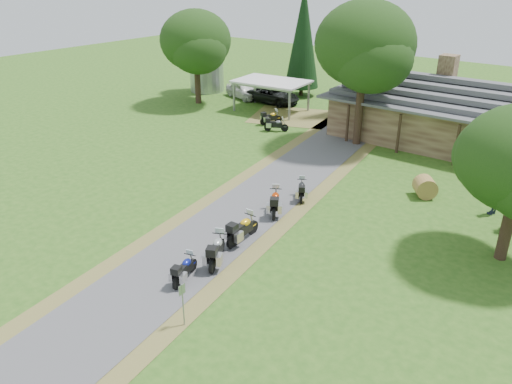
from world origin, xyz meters
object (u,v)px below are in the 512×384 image
Objects in this scene: lodge at (479,115)px; motorcycle_row_a at (185,268)px; silo at (206,57)px; motorcycle_row_e at (302,189)px; car_dark_suv at (273,92)px; motorcycle_carport_b at (276,124)px; car_white_sedan at (243,88)px; motorcycle_row_b at (217,249)px; motorcycle_carport_a at (271,117)px; carport at (271,96)px; motorcycle_row_c at (243,228)px; motorcycle_row_d at (275,201)px; hay_bale at (425,187)px.

motorcycle_row_a is at bearing -100.72° from lodge.
motorcycle_row_e is (22.39, -16.40, -2.97)m from silo.
motorcycle_row_a is at bearing -150.69° from car_dark_suv.
motorcycle_row_e is 12.65m from motorcycle_carport_b.
motorcycle_row_b is at bearing -124.85° from car_white_sedan.
motorcycle_carport_b is at bearing -107.72° from motorcycle_carport_a.
carport is 25.75m from motorcycle_row_b.
motorcycle_row_c is 3.42m from motorcycle_row_d.
carport is at bearing -147.14° from car_dark_suv.
car_white_sedan is 30.35m from motorcycle_row_b.
hay_bale is at bearing -50.03° from motorcycle_carport_b.
silo is 1.24× the size of car_dark_suv.
lodge is at bearing -38.85° from motorcycle_row_b.
car_white_sedan reaches higher than motorcycle_row_e.
carport is at bearing 151.70° from hay_bale.
car_white_sedan is at bearing 17.82° from motorcycle_row_a.
hay_bale is at bearing -35.69° from motorcycle_row_a.
motorcycle_row_c is (-0.30, 2.22, 0.00)m from motorcycle_row_b.
car_white_sedan is 3.22× the size of motorcycle_carport_a.
carport is at bearing 59.84° from motorcycle_carport_a.
hay_bale reaches higher than motorcycle_carport_b.
lodge reaches higher than motorcycle_carport_b.
hay_bale is at bearing -48.66° from motorcycle_row_b.
silo is at bearing 24.50° from motorcycle_row_a.
motorcycle_carport_b is (-8.98, 19.27, 0.00)m from motorcycle_row_a.
motorcycle_row_a is at bearing -48.89° from silo.
car_dark_suv is 3.34× the size of motorcycle_row_e.
carport is 20.34m from hay_bale.
car_white_sedan is 3.54m from car_dark_suv.
carport is 1.10× the size of car_white_sedan.
motorcycle_row_d is 2.43m from motorcycle_row_e.
motorcycle_row_e is (-0.38, 5.81, -0.13)m from motorcycle_row_c.
motorcycle_row_c is at bearing -62.70° from carport.
carport is 6.20m from motorcycle_carport_b.
motorcycle_row_d is at bearing -129.02° from hay_bale.
carport is 3.05× the size of motorcycle_row_c.
hay_bale is at bearing -23.11° from silo.
car_dark_suv is (-1.49, 2.37, -0.28)m from carport.
carport is at bearing -12.78° from silo.
hay_bale is (13.95, -4.91, 0.01)m from motorcycle_carport_b.
silo is at bearing 43.43° from motorcycle_row_c.
carport reaches higher than motorcycle_row_b.
car_white_sedan is at bearing 10.65° from motorcycle_row_d.
carport reaches higher than motorcycle_carport_b.
car_dark_suv is 6.96m from motorcycle_carport_a.
car_white_sedan is at bearing 93.58° from car_dark_suv.
motorcycle_row_c is (22.77, -22.21, -2.84)m from silo.
motorcycle_row_b is 1.00× the size of motorcycle_row_c.
lodge is at bearing -50.19° from motorcycle_carport_a.
car_dark_suv reaches higher than motorcycle_carport_b.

